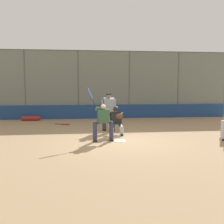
% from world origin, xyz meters
% --- Properties ---
extents(ground_plane, '(160.00, 160.00, 0.00)m').
position_xyz_m(ground_plane, '(0.00, 0.00, 0.00)').
color(ground_plane, '#9E7F5B').
extents(home_plate_marker, '(0.43, 0.43, 0.01)m').
position_xyz_m(home_plate_marker, '(0.00, 0.00, 0.01)').
color(home_plate_marker, white).
rests_on(home_plate_marker, ground_plane).
extents(backstop_fence, '(17.00, 0.08, 4.45)m').
position_xyz_m(backstop_fence, '(0.00, -7.27, 2.32)').
color(backstop_fence, '#515651').
rests_on(backstop_fence, ground_plane).
extents(padding_wall, '(16.58, 0.18, 0.89)m').
position_xyz_m(padding_wall, '(0.00, -7.17, 0.44)').
color(padding_wall, navy).
rests_on(padding_wall, ground_plane).
extents(bleachers_beyond, '(11.84, 1.95, 1.16)m').
position_xyz_m(bleachers_beyond, '(1.15, -9.42, 0.38)').
color(bleachers_beyond, slate).
rests_on(bleachers_beyond, ground_plane).
extents(batter_at_plate, '(1.04, 0.61, 2.09)m').
position_xyz_m(batter_at_plate, '(0.67, -0.03, 0.80)').
color(batter_at_plate, '#2D334C').
rests_on(batter_at_plate, ground_plane).
extents(catcher_behind_plate, '(0.67, 0.78, 1.27)m').
position_xyz_m(catcher_behind_plate, '(-0.01, -1.26, 0.66)').
color(catcher_behind_plate, '#B7B7BC').
rests_on(catcher_behind_plate, ground_plane).
extents(umpire_home, '(0.74, 0.48, 1.81)m').
position_xyz_m(umpire_home, '(0.20, -2.38, 0.98)').
color(umpire_home, '#333333').
rests_on(umpire_home, ground_plane).
extents(spare_bat_near_backstop, '(0.88, 0.07, 0.07)m').
position_xyz_m(spare_bat_near_backstop, '(0.36, -4.69, 0.03)').
color(spare_bat_near_backstop, black).
rests_on(spare_bat_near_backstop, ground_plane).
extents(spare_bat_by_padding, '(0.85, 0.41, 0.07)m').
position_xyz_m(spare_bat_by_padding, '(2.46, -4.53, 0.03)').
color(spare_bat_by_padding, black).
rests_on(spare_bat_by_padding, ground_plane).
extents(fielding_glove_on_dirt, '(0.27, 0.21, 0.10)m').
position_xyz_m(fielding_glove_on_dirt, '(-0.71, -5.93, 0.05)').
color(fielding_glove_on_dirt, brown).
rests_on(fielding_glove_on_dirt, ground_plane).
extents(equipment_bag_dugout_side, '(1.21, 0.29, 0.29)m').
position_xyz_m(equipment_bag_dugout_side, '(4.62, -6.49, 0.14)').
color(equipment_bag_dugout_side, maroon).
rests_on(equipment_bag_dugout_side, ground_plane).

